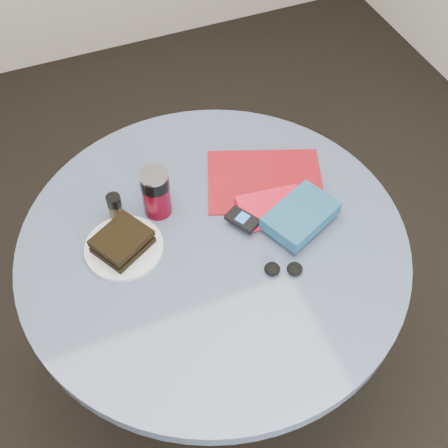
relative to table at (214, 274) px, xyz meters
name	(u,v)px	position (x,y,z in m)	size (l,w,h in m)	color
ground	(216,362)	(0.00, 0.00, -0.59)	(4.00, 4.00, 0.00)	black
table	(214,274)	(0.00, 0.00, 0.00)	(1.00, 1.00, 0.75)	black
plate	(124,248)	(-0.22, 0.06, 0.17)	(0.20, 0.20, 0.01)	silver
sandwich	(122,241)	(-0.22, 0.06, 0.20)	(0.16, 0.16, 0.05)	black
soda_can	(156,193)	(-0.10, 0.14, 0.23)	(0.10, 0.10, 0.14)	#5E0414
pepper_grinder	(115,207)	(-0.21, 0.16, 0.21)	(0.04, 0.04, 0.09)	#3F2E1B
magazine	(265,181)	(0.21, 0.13, 0.17)	(0.32, 0.24, 0.01)	maroon
red_book	(273,208)	(0.18, 0.03, 0.18)	(0.18, 0.12, 0.01)	red
novel	(301,215)	(0.23, -0.04, 0.20)	(0.19, 0.12, 0.04)	navy
mp3_player	(242,219)	(0.09, 0.01, 0.19)	(0.08, 0.10, 0.02)	black
headphones	(283,269)	(0.12, -0.15, 0.17)	(0.10, 0.07, 0.02)	black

